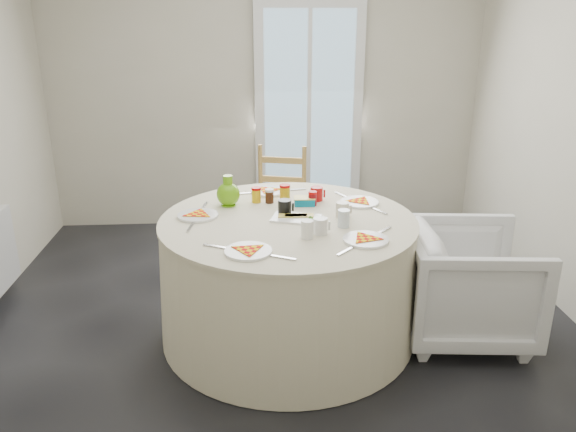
{
  "coord_description": "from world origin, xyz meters",
  "views": [
    {
      "loc": [
        -0.15,
        -3.28,
        1.95
      ],
      "look_at": [
        0.07,
        -0.09,
        0.8
      ],
      "focal_mm": 35.0,
      "sensor_mm": 36.0,
      "label": 1
    }
  ],
  "objects": [
    {
      "name": "butter_tub",
      "position": [
        0.19,
        0.17,
        0.79
      ],
      "size": [
        0.14,
        0.1,
        0.05
      ],
      "primitive_type": "cube",
      "rotation": [
        0.0,
        0.0,
        -0.03
      ],
      "color": "#026D92",
      "rests_on": "table"
    },
    {
      "name": "glass_door",
      "position": [
        0.4,
        1.95,
        1.05
      ],
      "size": [
        1.0,
        0.08,
        2.1
      ],
      "primitive_type": "cube",
      "color": "silver",
      "rests_on": "floor"
    },
    {
      "name": "place_settings",
      "position": [
        0.07,
        -0.09,
        0.77
      ],
      "size": [
        1.41,
        1.41,
        0.03
      ],
      "primitive_type": null,
      "rotation": [
        0.0,
        0.0,
        -0.03
      ],
      "color": "white",
      "rests_on": "table"
    },
    {
      "name": "armchair",
      "position": [
        1.19,
        -0.2,
        0.39
      ],
      "size": [
        0.79,
        0.84,
        0.79
      ],
      "primitive_type": "imported",
      "rotation": [
        0.0,
        0.0,
        1.48
      ],
      "color": "white",
      "rests_on": "floor"
    },
    {
      "name": "wall_back",
      "position": [
        0.0,
        2.0,
        1.3
      ],
      "size": [
        4.0,
        0.02,
        2.6
      ],
      "primitive_type": "cube",
      "color": "#BCB5A3",
      "rests_on": "floor"
    },
    {
      "name": "green_pitcher",
      "position": [
        -0.3,
        0.19,
        0.87
      ],
      "size": [
        0.17,
        0.17,
        0.2
      ],
      "primitive_type": null,
      "rotation": [
        0.0,
        0.0,
        -0.16
      ],
      "color": "#5AA20D",
      "rests_on": "table"
    },
    {
      "name": "cheese_platter",
      "position": [
        0.12,
        -0.1,
        0.77
      ],
      "size": [
        0.33,
        0.26,
        0.04
      ],
      "primitive_type": null,
      "rotation": [
        0.0,
        0.0,
        -0.29
      ],
      "color": "white",
      "rests_on": "table"
    },
    {
      "name": "jar_cluster",
      "position": [
        0.05,
        0.2,
        0.82
      ],
      "size": [
        0.46,
        0.35,
        0.12
      ],
      "primitive_type": null,
      "rotation": [
        0.0,
        0.0,
        0.39
      ],
      "color": "brown",
      "rests_on": "table"
    },
    {
      "name": "mugs_glasses",
      "position": [
        0.23,
        -0.12,
        0.81
      ],
      "size": [
        0.71,
        0.71,
        0.11
      ],
      "primitive_type": null,
      "rotation": [
        0.0,
        0.0,
        -0.15
      ],
      "color": "#B1ADAE",
      "rests_on": "table"
    },
    {
      "name": "wooden_chair",
      "position": [
        0.06,
        1.02,
        0.47
      ],
      "size": [
        0.52,
        0.5,
        0.96
      ],
      "primitive_type": null,
      "rotation": [
        0.0,
        0.0,
        -0.25
      ],
      "color": "#AA8649",
      "rests_on": "floor"
    },
    {
      "name": "floor",
      "position": [
        0.0,
        0.0,
        0.0
      ],
      "size": [
        4.0,
        4.0,
        0.0
      ],
      "primitive_type": "plane",
      "color": "black",
      "rests_on": "ground"
    },
    {
      "name": "table",
      "position": [
        0.07,
        -0.09,
        0.38
      ],
      "size": [
        1.61,
        1.61,
        0.82
      ],
      "primitive_type": "cylinder",
      "color": "beige",
      "rests_on": "floor"
    }
  ]
}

